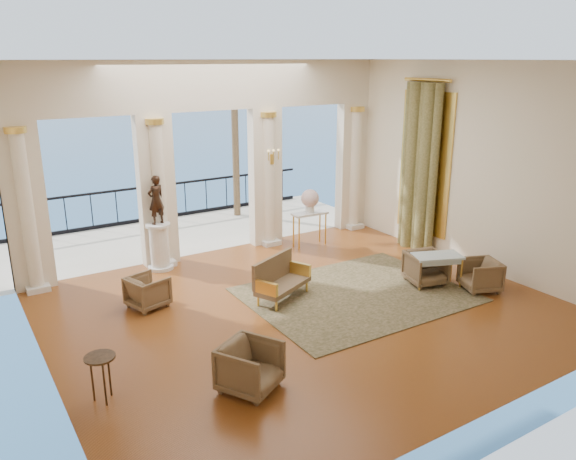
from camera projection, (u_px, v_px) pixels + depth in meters
floor at (305, 309)px, 10.58m from camera, size 9.00×9.00×0.00m
room_walls at (346, 168)px, 8.83m from camera, size 9.00×9.00×9.00m
arcade at (213, 146)px, 12.90m from camera, size 9.00×0.56×4.50m
terrace at (186, 234)px, 15.27m from camera, size 10.00×3.60×0.10m
balustrade at (164, 205)px, 16.43m from camera, size 9.00×0.06×1.03m
palm_tree at (233, 74)px, 15.72m from camera, size 2.00×2.00×4.50m
curtain at (419, 168)px, 13.39m from camera, size 0.33×1.40×4.09m
window_frame at (425, 164)px, 13.46m from camera, size 0.04×1.60×3.40m
wall_sconce at (272, 158)px, 13.47m from camera, size 0.30×0.11×0.33m
rug at (356, 295)px, 11.20m from camera, size 4.25×3.33×0.02m
armchair_a at (250, 365)px, 7.91m from camera, size 1.01×0.99×0.78m
armchair_b at (426, 267)px, 11.67m from camera, size 0.88×0.85×0.76m
armchair_c at (480, 274)px, 11.34m from camera, size 0.86×0.88×0.71m
armchair_d at (148, 290)px, 10.58m from camera, size 0.78×0.81×0.68m
settee at (279, 278)px, 10.93m from camera, size 1.39×1.03×0.85m
game_table at (437, 258)px, 11.50m from camera, size 1.11×0.86×0.67m
pedestal at (159, 247)px, 12.46m from camera, size 0.57×0.57×1.05m
statue at (156, 200)px, 12.14m from camera, size 0.45×0.35×1.08m
console_table at (310, 218)px, 13.96m from camera, size 0.92×0.41×0.86m
urn at (310, 199)px, 13.81m from camera, size 0.44×0.44×0.59m
side_table at (100, 363)px, 7.59m from camera, size 0.42×0.42×0.69m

